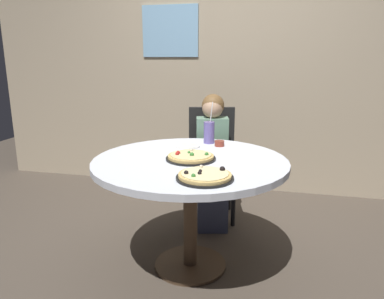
{
  "coord_description": "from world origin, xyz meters",
  "views": [
    {
      "loc": [
        0.52,
        -2.14,
        1.37
      ],
      "look_at": [
        0.0,
        0.05,
        0.8
      ],
      "focal_mm": 34.04,
      "sensor_mm": 36.0,
      "label": 1
    }
  ],
  "objects_px": {
    "pizza_veggie": "(191,157)",
    "plate_small": "(187,146)",
    "dining_table": "(190,174)",
    "soda_cup": "(209,132)",
    "chair_wooden": "(212,156)",
    "sauce_bowl": "(219,143)",
    "diner_child": "(212,168)",
    "pizza_cheese": "(205,176)"
  },
  "relations": [
    {
      "from": "pizza_veggie",
      "to": "plate_small",
      "type": "relative_size",
      "value": 1.74
    },
    {
      "from": "dining_table",
      "to": "soda_cup",
      "type": "distance_m",
      "value": 0.5
    },
    {
      "from": "soda_cup",
      "to": "chair_wooden",
      "type": "bearing_deg",
      "value": 97.1
    },
    {
      "from": "pizza_veggie",
      "to": "plate_small",
      "type": "height_order",
      "value": "pizza_veggie"
    },
    {
      "from": "soda_cup",
      "to": "sauce_bowl",
      "type": "bearing_deg",
      "value": -41.09
    },
    {
      "from": "diner_child",
      "to": "pizza_veggie",
      "type": "relative_size",
      "value": 3.45
    },
    {
      "from": "pizza_veggie",
      "to": "dining_table",
      "type": "bearing_deg",
      "value": 127.33
    },
    {
      "from": "dining_table",
      "to": "chair_wooden",
      "type": "relative_size",
      "value": 1.29
    },
    {
      "from": "sauce_bowl",
      "to": "soda_cup",
      "type": "bearing_deg",
      "value": 138.91
    },
    {
      "from": "dining_table",
      "to": "pizza_cheese",
      "type": "height_order",
      "value": "pizza_cheese"
    },
    {
      "from": "dining_table",
      "to": "plate_small",
      "type": "distance_m",
      "value": 0.34
    },
    {
      "from": "pizza_veggie",
      "to": "sauce_bowl",
      "type": "relative_size",
      "value": 4.47
    },
    {
      "from": "diner_child",
      "to": "soda_cup",
      "type": "distance_m",
      "value": 0.42
    },
    {
      "from": "pizza_veggie",
      "to": "sauce_bowl",
      "type": "bearing_deg",
      "value": 73.15
    },
    {
      "from": "chair_wooden",
      "to": "pizza_veggie",
      "type": "height_order",
      "value": "chair_wooden"
    },
    {
      "from": "pizza_cheese",
      "to": "sauce_bowl",
      "type": "distance_m",
      "value": 0.74
    },
    {
      "from": "chair_wooden",
      "to": "soda_cup",
      "type": "distance_m",
      "value": 0.52
    },
    {
      "from": "dining_table",
      "to": "chair_wooden",
      "type": "distance_m",
      "value": 0.89
    },
    {
      "from": "pizza_veggie",
      "to": "plate_small",
      "type": "xyz_separation_m",
      "value": [
        -0.1,
        0.32,
        -0.01
      ]
    },
    {
      "from": "soda_cup",
      "to": "sauce_bowl",
      "type": "relative_size",
      "value": 4.4
    },
    {
      "from": "chair_wooden",
      "to": "sauce_bowl",
      "type": "relative_size",
      "value": 13.57
    },
    {
      "from": "pizza_cheese",
      "to": "chair_wooden",
      "type": "bearing_deg",
      "value": 98.48
    },
    {
      "from": "dining_table",
      "to": "diner_child",
      "type": "xyz_separation_m",
      "value": [
        0.02,
        0.71,
        -0.17
      ]
    },
    {
      "from": "pizza_veggie",
      "to": "pizza_cheese",
      "type": "bearing_deg",
      "value": -65.45
    },
    {
      "from": "pizza_cheese",
      "to": "plate_small",
      "type": "distance_m",
      "value": 0.72
    },
    {
      "from": "dining_table",
      "to": "plate_small",
      "type": "xyz_separation_m",
      "value": [
        -0.1,
        0.31,
        0.1
      ]
    },
    {
      "from": "chair_wooden",
      "to": "dining_table",
      "type": "bearing_deg",
      "value": -88.7
    },
    {
      "from": "dining_table",
      "to": "pizza_cheese",
      "type": "distance_m",
      "value": 0.41
    },
    {
      "from": "dining_table",
      "to": "soda_cup",
      "type": "xyz_separation_m",
      "value": [
        0.03,
        0.46,
        0.18
      ]
    },
    {
      "from": "pizza_veggie",
      "to": "soda_cup",
      "type": "xyz_separation_m",
      "value": [
        0.03,
        0.47,
        0.06
      ]
    },
    {
      "from": "plate_small",
      "to": "diner_child",
      "type": "bearing_deg",
      "value": 74.22
    },
    {
      "from": "diner_child",
      "to": "plate_small",
      "type": "distance_m",
      "value": 0.5
    },
    {
      "from": "chair_wooden",
      "to": "plate_small",
      "type": "xyz_separation_m",
      "value": [
        -0.08,
        -0.58,
        0.22
      ]
    },
    {
      "from": "plate_small",
      "to": "pizza_veggie",
      "type": "bearing_deg",
      "value": -72.17
    },
    {
      "from": "chair_wooden",
      "to": "soda_cup",
      "type": "xyz_separation_m",
      "value": [
        0.05,
        -0.42,
        0.3
      ]
    },
    {
      "from": "dining_table",
      "to": "diner_child",
      "type": "height_order",
      "value": "diner_child"
    },
    {
      "from": "dining_table",
      "to": "sauce_bowl",
      "type": "relative_size",
      "value": 17.49
    },
    {
      "from": "dining_table",
      "to": "soda_cup",
      "type": "relative_size",
      "value": 3.98
    },
    {
      "from": "chair_wooden",
      "to": "pizza_cheese",
      "type": "distance_m",
      "value": 1.28
    },
    {
      "from": "pizza_cheese",
      "to": "sauce_bowl",
      "type": "height_order",
      "value": "pizza_cheese"
    },
    {
      "from": "chair_wooden",
      "to": "sauce_bowl",
      "type": "xyz_separation_m",
      "value": [
        0.14,
        -0.5,
        0.24
      ]
    },
    {
      "from": "soda_cup",
      "to": "diner_child",
      "type": "bearing_deg",
      "value": 93.72
    }
  ]
}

